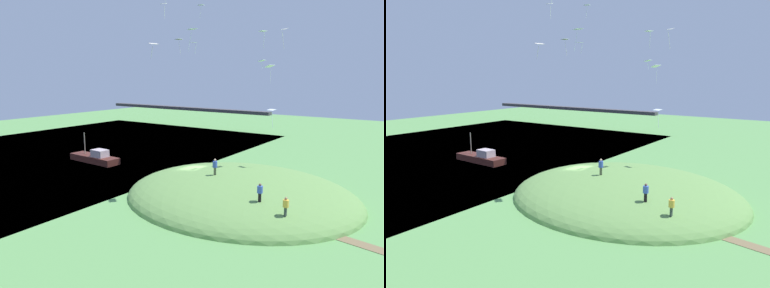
{
  "view_description": "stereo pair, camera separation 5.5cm",
  "coord_description": "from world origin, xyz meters",
  "views": [
    {
      "loc": [
        23.21,
        -33.18,
        12.45
      ],
      "look_at": [
        -0.86,
        1.24,
        4.61
      ],
      "focal_mm": 34.41,
      "sensor_mm": 36.0,
      "label": 1
    },
    {
      "loc": [
        23.25,
        -33.15,
        12.45
      ],
      "look_at": [
        -0.86,
        1.24,
        4.61
      ],
      "focal_mm": 34.41,
      "sensor_mm": 36.0,
      "label": 2
    }
  ],
  "objects": [
    {
      "name": "kite_3",
      "position": [
        6.5,
        3.65,
        16.89
      ],
      "size": [
        0.82,
        0.96,
        1.8
      ],
      "color": "white"
    },
    {
      "name": "bridge_deck_far",
      "position": [
        -28.79,
        37.65,
        4.73
      ],
      "size": [
        44.2,
        1.8,
        0.7
      ],
      "primitive_type": "cube",
      "color": "#434045"
    },
    {
      "name": "kite_10",
      "position": [
        2.69,
        -3.84,
        16.64
      ],
      "size": [
        1.3,
        1.23,
        2.05
      ],
      "color": "white"
    },
    {
      "name": "kite_5",
      "position": [
        7.07,
        4.37,
        13.35
      ],
      "size": [
        0.92,
        1.16,
        1.96
      ],
      "color": "white"
    },
    {
      "name": "person_on_hilltop",
      "position": [
        4.35,
        -2.14,
        3.51
      ],
      "size": [
        0.64,
        0.64,
        1.68
      ],
      "rotation": [
        0.0,
        0.0,
        0.55
      ],
      "color": "#52563F",
      "rests_on": "grass_hill"
    },
    {
      "name": "kite_1",
      "position": [
        -7.54,
        7.7,
        17.13
      ],
      "size": [
        0.81,
        1.09,
        2.18
      ],
      "color": "silver"
    },
    {
      "name": "kite_4",
      "position": [
        7.47,
        4.41,
        8.65
      ],
      "size": [
        1.02,
        0.85,
        2.07
      ],
      "color": "white"
    },
    {
      "name": "person_with_child",
      "position": [
        13.46,
        -6.34,
        2.45
      ],
      "size": [
        0.49,
        0.49,
        1.57
      ],
      "rotation": [
        0.0,
        0.0,
        1.52
      ],
      "color": "#2F3A34",
      "rests_on": "grass_hill"
    },
    {
      "name": "kite_8",
      "position": [
        8.03,
        5.63,
        17.09
      ],
      "size": [
        0.87,
        0.78,
        2.12
      ],
      "color": "white"
    },
    {
      "name": "ground_plane",
      "position": [
        0.0,
        0.0,
        0.0
      ],
      "size": [
        160.0,
        160.0,
        0.0
      ],
      "primitive_type": "plane",
      "color": "#5A934D"
    },
    {
      "name": "kite_11",
      "position": [
        -4.31,
        6.55,
        16.52
      ],
      "size": [
        1.03,
        1.11,
        1.43
      ],
      "color": "white"
    },
    {
      "name": "kite_2",
      "position": [
        -3.51,
        -0.34,
        20.03
      ],
      "size": [
        0.77,
        0.66,
        1.61
      ],
      "color": "white"
    },
    {
      "name": "boat_on_lake",
      "position": [
        -18.35,
        1.62,
        0.64
      ],
      "size": [
        8.63,
        2.67,
        4.13
      ],
      "rotation": [
        0.0,
        0.0,
        6.24
      ],
      "color": "#48201A",
      "rests_on": "lake_water"
    },
    {
      "name": "kite_6",
      "position": [
        -5.84,
        10.42,
        21.74
      ],
      "size": [
        0.9,
        0.67,
        1.83
      ],
      "color": "white"
    },
    {
      "name": "person_near_shore",
      "position": [
        10.93,
        -5.68,
        2.96
      ],
      "size": [
        0.61,
        0.61,
        1.6
      ],
      "rotation": [
        0.0,
        0.0,
        3.5
      ],
      "color": "black",
      "rests_on": "grass_hill"
    },
    {
      "name": "lake_water",
      "position": [
        -28.79,
        0.0,
        -0.2
      ],
      "size": [
        49.11,
        80.0,
        0.4
      ],
      "primitive_type": "cube",
      "color": "#315C75",
      "rests_on": "ground_plane"
    },
    {
      "name": "kite_7",
      "position": [
        4.54,
        7.9,
        14.14
      ],
      "size": [
        0.69,
        1.0,
        1.17
      ],
      "color": "white"
    },
    {
      "name": "kite_0",
      "position": [
        -3.21,
        -2.55,
        15.71
      ],
      "size": [
        0.99,
        1.15,
        1.61
      ],
      "color": "white"
    },
    {
      "name": "grass_hill",
      "position": [
        6.26,
        -0.26,
        0.0
      ],
      "size": [
        24.37,
        21.84,
        5.08
      ],
      "primitive_type": "ellipsoid",
      "color": "#64924A",
      "rests_on": "ground_plane"
    }
  ]
}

